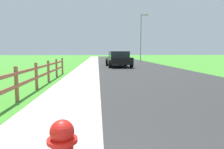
{
  "coord_description": "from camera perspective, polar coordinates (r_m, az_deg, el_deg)",
  "views": [
    {
      "loc": [
        -0.08,
        -0.64,
        1.45
      ],
      "look_at": [
        0.46,
        7.13,
        0.58
      ],
      "focal_mm": 33.05,
      "sensor_mm": 36.0,
      "label": 1
    }
  ],
  "objects": [
    {
      "name": "ground_plane",
      "position": [
        25.68,
        -3.79,
        3.13
      ],
      "size": [
        120.0,
        120.0,
        0.0
      ],
      "primitive_type": "plane",
      "color": "#42922D"
    },
    {
      "name": "road_asphalt",
      "position": [
        27.91,
        3.42,
        3.4
      ],
      "size": [
        7.0,
        66.0,
        0.01
      ],
      "primitive_type": "cube",
      "color": "#2E2E2E",
      "rests_on": "ground"
    },
    {
      "name": "curb_concrete",
      "position": [
        27.83,
        -10.0,
        3.3
      ],
      "size": [
        6.0,
        66.0,
        0.01
      ],
      "primitive_type": "cube",
      "color": "#C1AEA6",
      "rests_on": "ground"
    },
    {
      "name": "grass_verge",
      "position": [
        28.03,
        -13.05,
        3.26
      ],
      "size": [
        5.0,
        66.0,
        0.0
      ],
      "primitive_type": "cube",
      "color": "#42922D",
      "rests_on": "ground"
    },
    {
      "name": "rail_fence",
      "position": [
        7.4,
        -22.28,
        -0.72
      ],
      "size": [
        0.11,
        13.62,
        1.03
      ],
      "color": "brown",
      "rests_on": "ground"
    },
    {
      "name": "parked_suv_black",
      "position": [
        19.7,
        1.79,
        4.33
      ],
      "size": [
        2.34,
        4.77,
        1.48
      ],
      "color": "black",
      "rests_on": "ground"
    },
    {
      "name": "street_lamp",
      "position": [
        31.44,
        8.18,
        11.12
      ],
      "size": [
        1.17,
        0.2,
        6.95
      ],
      "color": "gray",
      "rests_on": "ground"
    }
  ]
}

